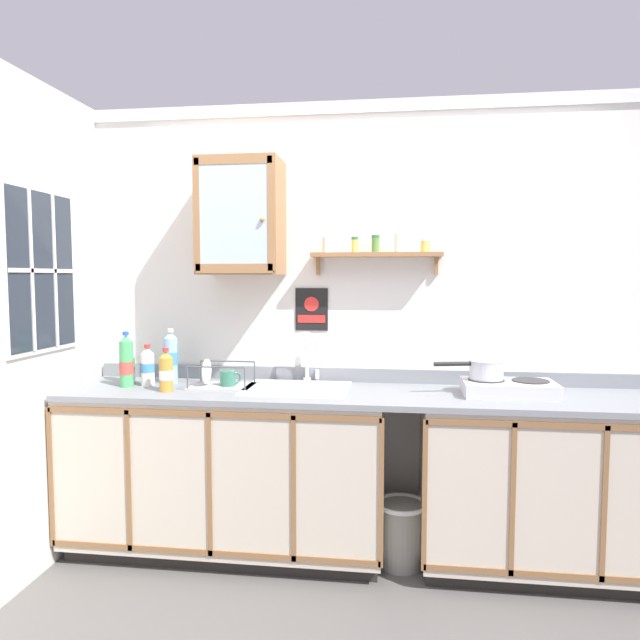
% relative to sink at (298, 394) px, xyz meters
% --- Properties ---
extents(floor, '(6.17, 6.17, 0.00)m').
position_rel_sink_xyz_m(floor, '(0.32, -0.39, -0.88)').
color(floor, '#565451').
rests_on(floor, ground).
extents(back_wall, '(3.77, 0.07, 2.51)m').
position_rel_sink_xyz_m(back_wall, '(0.32, 0.28, 0.38)').
color(back_wall, silver).
rests_on(back_wall, ground).
extents(lower_cabinet_run, '(1.73, 0.59, 0.88)m').
position_rel_sink_xyz_m(lower_cabinet_run, '(-0.39, -0.04, -0.44)').
color(lower_cabinet_run, black).
rests_on(lower_cabinet_run, ground).
extents(lower_cabinet_run_right, '(1.24, 0.59, 0.88)m').
position_rel_sink_xyz_m(lower_cabinet_run_right, '(1.28, -0.04, -0.44)').
color(lower_cabinet_run_right, black).
rests_on(lower_cabinet_run_right, ground).
extents(countertop, '(3.13, 0.62, 0.03)m').
position_rel_sink_xyz_m(countertop, '(0.32, -0.04, 0.01)').
color(countertop, gray).
rests_on(countertop, lower_cabinet_run).
extents(backsplash, '(3.13, 0.02, 0.08)m').
position_rel_sink_xyz_m(backsplash, '(0.32, 0.25, 0.07)').
color(backsplash, gray).
rests_on(backsplash, countertop).
extents(sink, '(0.56, 0.47, 0.42)m').
position_rel_sink_xyz_m(sink, '(0.00, 0.00, 0.00)').
color(sink, silver).
rests_on(sink, countertop).
extents(hot_plate_stove, '(0.46, 0.28, 0.08)m').
position_rel_sink_xyz_m(hot_plate_stove, '(1.10, -0.02, 0.06)').
color(hot_plate_stove, silver).
rests_on(hot_plate_stove, countertop).
extents(saucepan, '(0.36, 0.18, 0.10)m').
position_rel_sink_xyz_m(saucepan, '(0.99, -0.01, 0.16)').
color(saucepan, silver).
rests_on(saucepan, hot_plate_stove).
extents(bottle_opaque_white_0, '(0.08, 0.08, 0.23)m').
position_rel_sink_xyz_m(bottle_opaque_white_0, '(-0.84, -0.02, 0.13)').
color(bottle_opaque_white_0, white).
rests_on(bottle_opaque_white_0, countertop).
extents(bottle_water_blue_1, '(0.08, 0.08, 0.31)m').
position_rel_sink_xyz_m(bottle_water_blue_1, '(-0.74, 0.07, 0.17)').
color(bottle_water_blue_1, '#8CB7E0').
rests_on(bottle_water_blue_1, countertop).
extents(bottle_soda_green_2, '(0.08, 0.08, 0.31)m').
position_rel_sink_xyz_m(bottle_soda_green_2, '(-0.95, -0.06, 0.16)').
color(bottle_soda_green_2, '#4CB266').
rests_on(bottle_soda_green_2, countertop).
extents(bottle_juice_amber_3, '(0.07, 0.07, 0.23)m').
position_rel_sink_xyz_m(bottle_juice_amber_3, '(-0.68, -0.15, 0.13)').
color(bottle_juice_amber_3, gold).
rests_on(bottle_juice_amber_3, countertop).
extents(bottle_water_clear_4, '(0.07, 0.07, 0.30)m').
position_rel_sink_xyz_m(bottle_water_clear_4, '(-0.99, 0.06, 0.16)').
color(bottle_water_clear_4, silver).
rests_on(bottle_water_clear_4, countertop).
extents(dish_rack, '(0.34, 0.23, 0.16)m').
position_rel_sink_xyz_m(dish_rack, '(-0.43, -0.01, 0.05)').
color(dish_rack, '#B2B2B7').
rests_on(dish_rack, countertop).
extents(mug, '(0.11, 0.10, 0.09)m').
position_rel_sink_xyz_m(mug, '(-0.38, -0.01, 0.07)').
color(mug, '#337259').
rests_on(mug, countertop).
extents(wall_cabinet, '(0.45, 0.33, 0.63)m').
position_rel_sink_xyz_m(wall_cabinet, '(-0.33, 0.10, 0.96)').
color(wall_cabinet, '#996B42').
extents(spice_shelf, '(0.73, 0.14, 0.23)m').
position_rel_sink_xyz_m(spice_shelf, '(0.42, 0.19, 0.77)').
color(spice_shelf, '#996B42').
extents(warning_sign, '(0.19, 0.01, 0.25)m').
position_rel_sink_xyz_m(warning_sign, '(0.04, 0.25, 0.44)').
color(warning_sign, black).
extents(window, '(0.03, 0.57, 0.83)m').
position_rel_sink_xyz_m(window, '(-1.26, -0.33, 0.67)').
color(window, '#262D38').
extents(trash_bin, '(0.28, 0.28, 0.34)m').
position_rel_sink_xyz_m(trash_bin, '(0.57, -0.07, -0.71)').
color(trash_bin, gray).
rests_on(trash_bin, ground).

